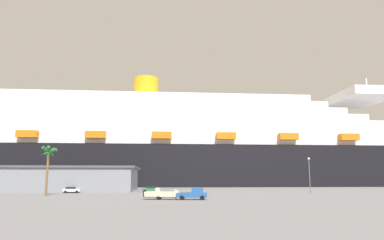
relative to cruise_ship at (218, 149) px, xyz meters
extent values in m
plane|color=gray|center=(-27.63, -47.92, -16.73)|extent=(600.00, 600.00, 0.00)
cube|color=black|center=(0.67, -0.02, -7.87)|extent=(231.29, 46.33, 17.71)
cube|color=white|center=(0.67, -0.02, 2.40)|extent=(203.62, 42.01, 2.83)
cube|color=white|center=(-3.91, 0.29, 5.23)|extent=(190.52, 40.80, 2.83)
cube|color=white|center=(-8.50, 0.59, 8.06)|extent=(182.94, 40.14, 2.83)
cube|color=white|center=(-13.08, 0.90, 10.89)|extent=(174.20, 38.89, 2.83)
cube|color=white|center=(-17.67, 1.20, 13.72)|extent=(168.48, 38.11, 2.83)
cube|color=white|center=(-22.25, 1.51, 16.55)|extent=(158.35, 36.97, 2.83)
cube|color=white|center=(-26.84, 1.81, 19.38)|extent=(150.24, 35.76, 2.83)
cube|color=white|center=(-31.42, 2.11, 22.21)|extent=(143.74, 34.91, 2.83)
cube|color=white|center=(69.44, -4.58, 25.63)|extent=(25.19, 35.74, 4.00)
cylinder|color=yellow|center=(-33.71, 2.27, 28.34)|extent=(11.94, 11.94, 9.43)
cylinder|color=silver|center=(74.02, -4.88, 29.63)|extent=(0.80, 0.80, 12.00)
cube|color=orange|center=(-80.63, -10.87, 4.38)|extent=(8.19, 3.72, 2.80)
cube|color=orange|center=(-53.89, -12.64, 4.38)|extent=(8.19, 3.72, 2.80)
cube|color=orange|center=(-27.15, -14.42, 4.38)|extent=(8.19, 3.72, 2.80)
cube|color=orange|center=(-0.40, -16.19, 4.38)|extent=(8.19, 3.72, 2.80)
cube|color=orange|center=(26.34, -17.97, 4.38)|extent=(8.19, 3.72, 2.80)
cube|color=orange|center=(53.08, -19.74, 4.38)|extent=(8.19, 3.72, 2.80)
cube|color=gray|center=(-63.00, -45.48, -13.41)|extent=(52.82, 30.51, 6.64)
cube|color=#4C4C51|center=(-63.00, -45.48, -9.79)|extent=(54.93, 31.73, 0.60)
cube|color=#2659A5|center=(-26.47, -93.09, -15.88)|extent=(5.91, 3.23, 0.90)
cube|color=#2659A5|center=(-25.49, -93.33, -14.98)|extent=(2.39, 2.25, 0.90)
cube|color=#26333F|center=(-24.84, -93.48, -15.07)|extent=(0.48, 1.66, 0.63)
cylinder|color=black|center=(-24.34, -92.57, -16.33)|extent=(0.84, 0.46, 0.80)
cylinder|color=black|center=(-24.80, -94.52, -16.33)|extent=(0.84, 0.46, 0.80)
cylinder|color=black|center=(-27.99, -91.71, -16.33)|extent=(0.84, 0.46, 0.80)
cylinder|color=black|center=(-28.45, -93.66, -16.33)|extent=(0.84, 0.46, 0.80)
cube|color=#595960|center=(-32.18, -91.75, -16.26)|extent=(6.74, 3.32, 0.16)
cube|color=#595960|center=(-28.45, -92.63, -16.26)|extent=(2.09, 0.60, 0.10)
cylinder|color=black|center=(-32.23, -90.66, -16.41)|extent=(0.67, 0.36, 0.64)
cylinder|color=black|center=(-32.71, -92.70, -16.41)|extent=(0.67, 0.36, 0.64)
cube|color=beige|center=(-32.18, -91.75, -15.73)|extent=(6.22, 3.39, 0.90)
cone|color=beige|center=(-28.92, -92.52, -15.73)|extent=(1.60, 2.11, 1.88)
cube|color=silver|center=(-32.75, -91.61, -14.93)|extent=(1.01, 1.16, 0.70)
cube|color=black|center=(-35.24, -91.02, -15.73)|extent=(0.47, 0.57, 1.10)
cylinder|color=brown|center=(-56.72, -75.19, -11.91)|extent=(0.51, 0.51, 9.63)
cone|color=#287233|center=(-56.33, -75.27, -7.00)|extent=(1.32, 3.52, 2.18)
cone|color=#287233|center=(-56.45, -74.90, -7.00)|extent=(3.01, 2.81, 2.25)
cone|color=#287233|center=(-56.76, -74.80, -7.00)|extent=(3.22, 1.04, 2.74)
cone|color=#287233|center=(-57.07, -75.00, -7.00)|extent=(2.20, 3.14, 2.66)
cone|color=#287233|center=(-57.07, -75.39, -7.00)|extent=(2.10, 3.06, 2.81)
cone|color=#287233|center=(-56.75, -75.59, -7.00)|extent=(3.53, 0.93, 2.00)
cone|color=#287233|center=(-56.49, -75.52, -7.00)|extent=(3.30, 2.57, 1.88)
sphere|color=#287233|center=(-56.72, -75.19, -7.10)|extent=(1.10, 1.10, 1.10)
cylinder|color=slate|center=(4.97, -77.47, -12.54)|extent=(0.20, 0.20, 8.37)
sphere|color=#F9F2CC|center=(4.97, -77.47, -8.10)|extent=(0.56, 0.56, 0.56)
cube|color=white|center=(-53.84, -60.39, -16.05)|extent=(4.43, 2.01, 0.70)
cube|color=#1E232D|center=(-54.05, -60.41, -15.42)|extent=(2.51, 1.73, 0.55)
cylinder|color=black|center=(-52.46, -59.43, -16.40)|extent=(0.67, 0.26, 0.66)
cylinder|color=black|center=(-52.36, -61.20, -16.40)|extent=(0.67, 0.26, 0.66)
cylinder|color=black|center=(-55.32, -59.59, -16.40)|extent=(0.67, 0.26, 0.66)
cylinder|color=black|center=(-55.21, -61.36, -16.40)|extent=(0.67, 0.26, 0.66)
cube|color=#2D723F|center=(-32.78, -57.21, -16.05)|extent=(4.98, 2.66, 0.70)
cube|color=#1E232D|center=(-32.55, -57.24, -15.42)|extent=(2.89, 2.14, 0.55)
cylinder|color=black|center=(-34.48, -57.93, -16.40)|extent=(0.69, 0.32, 0.66)
cylinder|color=black|center=(-34.18, -56.00, -16.40)|extent=(0.69, 0.32, 0.66)
cylinder|color=black|center=(-31.39, -58.41, -16.40)|extent=(0.69, 0.32, 0.66)
cylinder|color=black|center=(-31.09, -56.49, -16.40)|extent=(0.69, 0.32, 0.66)
camera|label=1|loc=(-36.54, -159.66, -12.58)|focal=33.16mm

